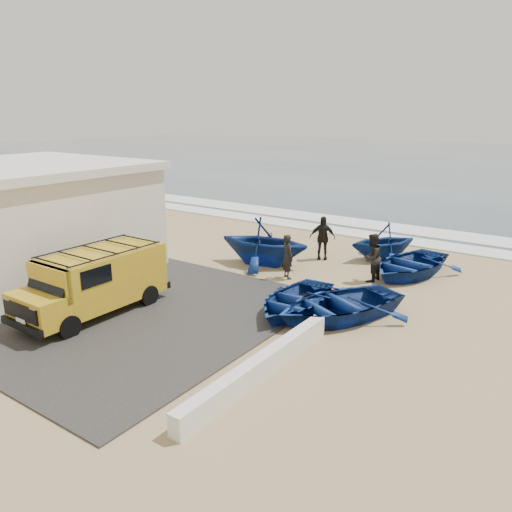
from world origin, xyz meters
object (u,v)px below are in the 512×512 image
Objects in this scene: boat_mid_right at (409,264)px; fisherman_front at (288,256)px; building at (8,221)px; van at (95,280)px; boat_near_right at (338,304)px; parapet at (260,367)px; boat_far_left at (383,241)px; boat_mid_left at (264,241)px; fisherman_middle at (372,258)px; fisherman_back at (322,238)px; boat_near_left at (295,300)px.

fisherman_front reaches higher than boat_mid_right.
building is 2.19× the size of boat_mid_right.
van is 1.11× the size of boat_near_right.
building reaches higher than parapet.
boat_near_right is 1.02× the size of boat_mid_right.
boat_far_left is at bearing 126.10° from boat_near_right.
boat_near_right is 1.42× the size of boat_far_left.
boat_near_right is at bearing 31.61° from van.
building is 2.47× the size of boat_mid_left.
building is at bearing 122.40° from boat_mid_left.
fisherman_middle is (4.53, 0.54, -0.08)m from boat_mid_left.
fisherman_middle is at bearing -93.29° from boat_mid_left.
building is 13.00m from boat_near_right.
boat_mid_left is at bearing -158.13° from fisherman_back.
boat_mid_left is 4.57m from fisherman_middle.
fisherman_back is (-3.44, 5.50, 0.50)m from boat_near_right.
van is at bearing -147.55° from boat_near_left.
parapet is 3.46× the size of fisherman_front.
fisherman_back is (-3.50, 9.86, 0.68)m from parapet.
van is 1.27× the size of boat_mid_left.
boat_near_right is at bearing -88.30° from fisherman_back.
fisherman_back is at bearing 109.56° from parapet.
fisherman_front is at bearing 122.19° from boat_near_left.
parapet is 8.34m from fisherman_middle.
boat_near_left is 6.21m from fisherman_back.
fisherman_back reaches higher than boat_far_left.
parapet is 4.28m from boat_near_left.
boat_mid_left is (1.42, 7.40, -0.11)m from van.
van is 1.57× the size of boat_far_left.
van is 7.53m from boat_mid_left.
fisherman_front is at bearing -130.77° from boat_mid_right.
fisherman_front reaches higher than boat_near_left.
van is at bearing -6.22° from building.
building is at bearing -53.14° from fisherman_middle.
fisherman_back is (-3.86, 0.03, 0.51)m from boat_mid_right.
boat_mid_left is (-5.14, 7.75, 0.73)m from parapet.
boat_far_left is 1.78× the size of fisherman_front.
boat_mid_left is (-5.08, 3.39, 0.55)m from boat_near_right.
building is 5.41× the size of fisherman_front.
fisherman_middle is at bearing 94.19° from parapet.
boat_mid_left reaches higher than parapet.
boat_near_left is 1.22× the size of boat_far_left.
van is 7.66m from boat_near_right.
boat_mid_right is 4.84m from fisherman_front.
boat_near_left is (11.07, 3.04, -1.77)m from building.
fisherman_front is at bearing 116.50° from parapet.
boat_far_left is at bearing 42.66° from building.
boat_near_right is 2.30× the size of fisherman_back.
fisherman_middle is (5.95, 7.94, -0.20)m from van.
building is at bearing 65.15° from fisherman_front.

